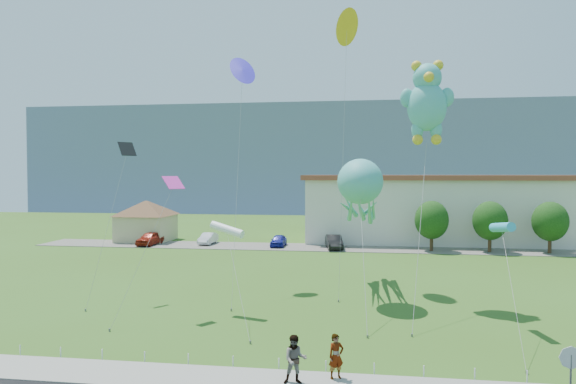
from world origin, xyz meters
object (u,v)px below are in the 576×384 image
(warehouse, at_px, (555,208))
(parked_car_silver, at_px, (208,238))
(teddy_bear_kite, at_px, (427,100))
(parked_car_red, at_px, (150,238))
(octopus_kite, at_px, (360,193))
(pedestrian_left, at_px, (336,356))
(parked_car_blue, at_px, (279,241))
(stop_sign, at_px, (571,364))
(parked_car_black, at_px, (334,242))
(pavilion, at_px, (146,217))
(pedestrian_right, at_px, (295,359))

(warehouse, xyz_separation_m, parked_car_silver, (-41.44, -8.07, -3.42))
(teddy_bear_kite, bearing_deg, parked_car_red, 141.87)
(octopus_kite, bearing_deg, warehouse, 53.27)
(pedestrian_left, bearing_deg, warehouse, 33.50)
(parked_car_silver, bearing_deg, teddy_bear_kite, -45.49)
(parked_car_blue, distance_m, teddy_bear_kite, 29.70)
(stop_sign, height_order, parked_car_black, stop_sign)
(parked_car_silver, distance_m, teddy_bear_kite, 34.97)
(parked_car_silver, bearing_deg, parked_car_red, -163.38)
(warehouse, bearing_deg, pavilion, -173.16)
(warehouse, height_order, pedestrian_left, warehouse)
(parked_car_black, bearing_deg, pedestrian_right, -98.89)
(pedestrian_left, height_order, parked_car_silver, pedestrian_left)
(teddy_bear_kite, bearing_deg, parked_car_black, 107.67)
(octopus_kite, relative_size, teddy_bear_kite, 0.96)
(pavilion, relative_size, parked_car_red, 2.06)
(stop_sign, relative_size, pedestrian_left, 1.39)
(stop_sign, height_order, pedestrian_left, stop_sign)
(warehouse, relative_size, octopus_kite, 4.06)
(pedestrian_left, distance_m, octopus_kite, 15.69)
(pedestrian_right, bearing_deg, parked_car_blue, 90.51)
(pedestrian_right, height_order, octopus_kite, octopus_kite)
(parked_car_red, bearing_deg, pedestrian_right, -54.92)
(pedestrian_left, relative_size, pedestrian_right, 0.94)
(parked_car_black, relative_size, teddy_bear_kite, 0.29)
(pedestrian_left, distance_m, parked_car_black, 36.31)
(pavilion, xyz_separation_m, parked_car_silver, (8.56, -2.07, -2.32))
(parked_car_blue, relative_size, octopus_kite, 0.26)
(stop_sign, distance_m, parked_car_red, 49.67)
(warehouse, xyz_separation_m, pedestrian_right, (-26.10, -46.86, -3.07))
(warehouse, bearing_deg, parked_car_blue, -164.97)
(stop_sign, height_order, pedestrian_right, stop_sign)
(parked_car_silver, bearing_deg, parked_car_blue, -2.96)
(stop_sign, height_order, teddy_bear_kite, teddy_bear_kite)
(parked_car_black, xyz_separation_m, teddy_bear_kite, (7.11, -22.33, 12.30))
(octopus_kite, bearing_deg, pavilion, 135.81)
(parked_car_blue, xyz_separation_m, parked_car_black, (6.39, -1.03, 0.10))
(pedestrian_left, xyz_separation_m, parked_car_black, (-1.93, 36.26, -0.18))
(warehouse, xyz_separation_m, parked_car_blue, (-32.86, -8.82, -3.41))
(warehouse, bearing_deg, parked_car_red, -168.49)
(pavilion, xyz_separation_m, warehouse, (50.00, 6.00, 1.10))
(stop_sign, distance_m, pedestrian_right, 9.73)
(parked_car_red, relative_size, teddy_bear_kite, 0.28)
(pedestrian_right, distance_m, teddy_bear_kite, 20.15)
(octopus_kite, bearing_deg, parked_car_silver, 127.08)
(pavilion, xyz_separation_m, pedestrian_left, (25.46, -40.11, -2.03))
(pedestrian_right, relative_size, parked_car_red, 0.43)
(octopus_kite, bearing_deg, teddy_bear_kite, -7.13)
(warehouse, xyz_separation_m, octopus_kite, (-23.62, -31.65, 2.89))
(stop_sign, bearing_deg, warehouse, 71.10)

